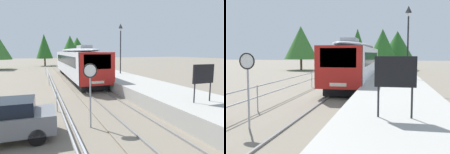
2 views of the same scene
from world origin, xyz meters
The scene contains 12 objects.
ground_plane centered at (-3.00, 22.00, 0.00)m, with size 160.00×160.00×0.00m, color slate.
track_rails centered at (0.00, 22.00, 0.03)m, with size 3.20×60.00×0.14m.
commuter_train centered at (0.00, 24.30, 2.14)m, with size 2.82×18.26×3.74m.
station_platform centered at (3.25, 22.00, 0.45)m, with size 3.90×60.00×0.90m, color #A8A59E.
platform_lamp_mid_platform centered at (4.21, 20.85, 4.62)m, with size 0.34×0.34×5.35m.
platform_notice_board centered at (3.10, 8.22, 2.19)m, with size 1.20×0.08×1.80m.
speed_limit_sign centered at (-2.13, 9.15, 2.12)m, with size 0.61×0.10×2.81m.
carpark_fence centered at (-3.30, 12.00, 0.91)m, with size 0.06×36.06×1.25m.
parked_hatchback_grey centered at (-5.54, 9.05, 0.79)m, with size 4.03×1.83×1.53m.
tree_behind_carpark centered at (4.05, 45.51, 4.05)m, with size 5.57×5.57×6.42m.
tree_behind_station_far centered at (1.78, 40.79, 4.20)m, with size 4.14×4.14×6.41m.
tree_distant_centre centered at (-2.90, 48.14, 4.43)m, with size 3.63×3.63×7.17m.
Camera 1 is at (-4.11, 1.21, 3.30)m, focal length 31.24 mm.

